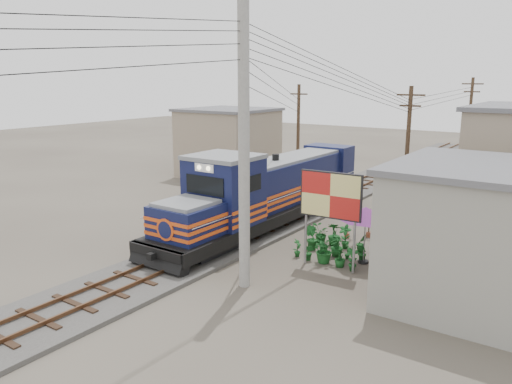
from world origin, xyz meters
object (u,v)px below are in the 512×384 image
Objects in this scene: billboard at (331,198)px; market_umbrella at (366,214)px; locomotive at (269,192)px; vendor at (400,232)px.

market_umbrella is (0.93, 1.34, -0.80)m from billboard.
locomotive is at bearing 141.95° from billboard.
locomotive is 6.28× the size of market_umbrella.
locomotive reaches higher than vendor.
locomotive is 11.03× the size of vendor.
vendor is (6.72, 0.31, -1.01)m from locomotive.
billboard is 1.53× the size of market_umbrella.
billboard is 4.75m from vendor.
market_umbrella is 1.76× the size of vendor.
billboard reaches higher than market_umbrella.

